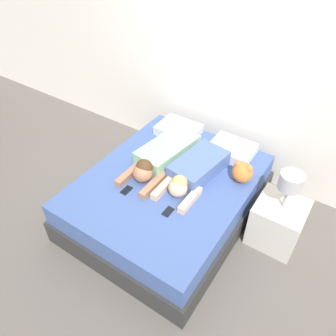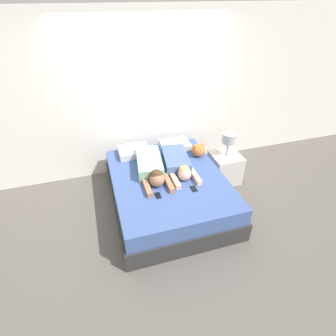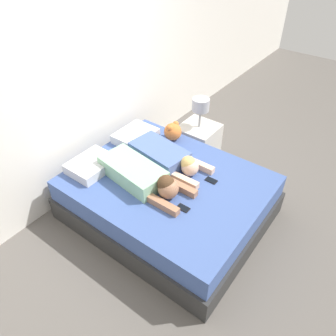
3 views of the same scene
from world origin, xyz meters
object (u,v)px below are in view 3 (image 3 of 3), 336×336
object	(u,v)px
person_right	(167,157)
plush_toy	(173,131)
pillow_head_left	(92,165)
person_left	(142,176)
pillow_head_right	(136,136)
nightstand	(198,140)
bed	(168,198)
cell_phone_right	(211,180)
cell_phone_left	(183,208)

from	to	relation	value
person_right	plush_toy	size ratio (longest dim) A/B	4.25
pillow_head_left	person_left	xyz separation A→B (m)	(0.15, -0.58, 0.04)
pillow_head_left	plush_toy	size ratio (longest dim) A/B	2.16
pillow_head_left	person_right	distance (m)	0.81
pillow_head_right	person_left	world-z (taller)	person_left
pillow_head_left	person_right	bearing A→B (deg)	-46.68
pillow_head_left	nightstand	distance (m)	1.54
bed	cell_phone_right	xyz separation A→B (m)	(0.25, -0.37, 0.27)
pillow_head_left	person_right	world-z (taller)	person_right
person_left	cell_phone_left	xyz separation A→B (m)	(-0.05, -0.54, -0.09)
pillow_head_right	bed	bearing A→B (deg)	-115.08
pillow_head_right	cell_phone_left	xyz separation A→B (m)	(-0.60, -1.12, -0.05)
bed	pillow_head_right	size ratio (longest dim) A/B	4.19
pillow_head_left	cell_phone_right	world-z (taller)	pillow_head_left
person_left	nightstand	distance (m)	1.35
cell_phone_left	cell_phone_right	xyz separation A→B (m)	(0.50, -0.01, 0.00)
person_left	person_right	size ratio (longest dim) A/B	1.13
pillow_head_left	nightstand	world-z (taller)	nightstand
pillow_head_left	cell_phone_left	bearing A→B (deg)	-84.66
person_left	cell_phone_right	distance (m)	0.71
person_left	cell_phone_right	xyz separation A→B (m)	(0.45, -0.54, -0.09)
cell_phone_left	nightstand	bearing A→B (deg)	26.94
cell_phone_left	person_right	bearing A→B (deg)	49.58
person_left	person_right	world-z (taller)	person_left
bed	pillow_head_right	distance (m)	0.89
person_left	person_right	xyz separation A→B (m)	(0.40, -0.01, -0.01)
bed	cell_phone_right	bearing A→B (deg)	-56.20
pillow_head_left	pillow_head_right	xyz separation A→B (m)	(0.71, 0.00, 0.00)
pillow_head_left	nightstand	size ratio (longest dim) A/B	0.54
bed	person_right	size ratio (longest dim) A/B	2.13
pillow_head_left	plush_toy	xyz separation A→B (m)	(0.98, -0.35, 0.06)
person_right	cell_phone_left	size ratio (longest dim) A/B	7.76
pillow_head_left	plush_toy	bearing A→B (deg)	-19.75
pillow_head_left	pillow_head_right	distance (m)	0.71
cell_phone_left	cell_phone_right	world-z (taller)	same
pillow_head_right	cell_phone_left	distance (m)	1.27
cell_phone_right	cell_phone_left	bearing A→B (deg)	179.37
pillow_head_right	person_right	size ratio (longest dim) A/B	0.51
pillow_head_left	person_right	xyz separation A→B (m)	(0.56, -0.59, 0.03)
bed	cell_phone_left	distance (m)	0.52
cell_phone_right	plush_toy	xyz separation A→B (m)	(0.38, 0.77, 0.11)
cell_phone_left	pillow_head_left	bearing A→B (deg)	95.34
plush_toy	pillow_head_left	bearing A→B (deg)	160.25
cell_phone_right	plush_toy	size ratio (longest dim) A/B	0.55
person_right	nightstand	bearing A→B (deg)	9.83
bed	cell_phone_left	size ratio (longest dim) A/B	16.54
person_right	cell_phone_right	world-z (taller)	person_right
person_left	pillow_head_right	bearing A→B (deg)	46.31
person_right	cell_phone_left	xyz separation A→B (m)	(-0.45, -0.53, -0.08)
cell_phone_right	person_right	bearing A→B (deg)	94.85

